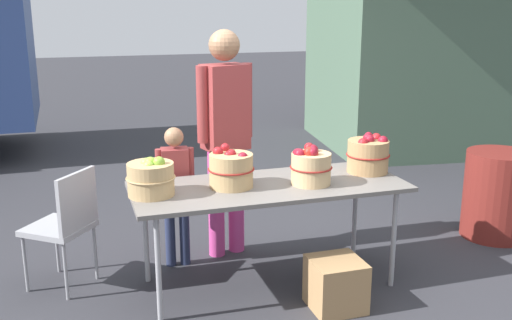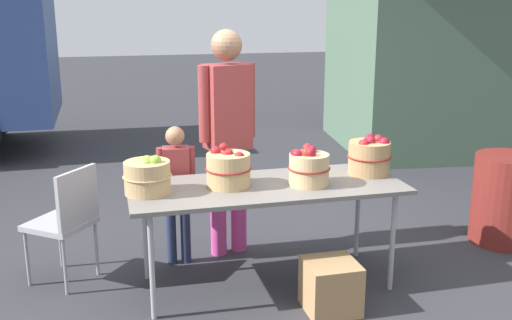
{
  "view_description": "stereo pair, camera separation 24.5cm",
  "coord_description": "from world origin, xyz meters",
  "views": [
    {
      "loc": [
        -1.28,
        -3.73,
        1.97
      ],
      "look_at": [
        0.0,
        0.3,
        0.85
      ],
      "focal_mm": 41.71,
      "sensor_mm": 36.0,
      "label": 1
    },
    {
      "loc": [
        -1.04,
        -3.8,
        1.97
      ],
      "look_at": [
        0.0,
        0.3,
        0.85
      ],
      "focal_mm": 41.71,
      "sensor_mm": 36.0,
      "label": 2
    }
  ],
  "objects": [
    {
      "name": "produce_crate",
      "position": [
        0.31,
        -0.47,
        0.17
      ],
      "size": [
        0.34,
        0.34,
        0.34
      ],
      "primitive_type": "cube",
      "color": "#A87F51",
      "rests_on": "ground"
    },
    {
      "name": "vendor_adult",
      "position": [
        -0.14,
        0.63,
        1.05
      ],
      "size": [
        0.46,
        0.31,
        1.78
      ],
      "rotation": [
        0.0,
        0.0,
        3.38
      ],
      "color": "#CC3F8C",
      "rests_on": "ground"
    },
    {
      "name": "trash_barrel",
      "position": [
        2.17,
        0.27,
        0.38
      ],
      "size": [
        0.57,
        0.57,
        0.75
      ],
      "primitive_type": "cylinder",
      "color": "maroon",
      "rests_on": "ground"
    },
    {
      "name": "food_kiosk",
      "position": [
        3.65,
        3.62,
        1.38
      ],
      "size": [
        3.82,
        3.29,
        2.74
      ],
      "rotation": [
        0.0,
        0.0,
        -0.12
      ],
      "color": "#47604C",
      "rests_on": "ground"
    },
    {
      "name": "apple_basket_red_2",
      "position": [
        0.8,
        0.08,
        0.88
      ],
      "size": [
        0.32,
        0.32,
        0.29
      ],
      "color": "#A87F51",
      "rests_on": "market_table"
    },
    {
      "name": "market_table",
      "position": [
        0.0,
        0.0,
        0.71
      ],
      "size": [
        1.9,
        0.76,
        0.75
      ],
      "color": "slate",
      "rests_on": "ground"
    },
    {
      "name": "ground_plane",
      "position": [
        0.0,
        0.0,
        0.0
      ],
      "size": [
        40.0,
        40.0,
        0.0
      ],
      "primitive_type": "plane",
      "color": "#2D2D33"
    },
    {
      "name": "apple_basket_red_0",
      "position": [
        -0.26,
        0.03,
        0.87
      ],
      "size": [
        0.32,
        0.32,
        0.28
      ],
      "color": "tan",
      "rests_on": "market_table"
    },
    {
      "name": "apple_basket_green_0",
      "position": [
        -0.81,
        0.01,
        0.87
      ],
      "size": [
        0.32,
        0.32,
        0.26
      ],
      "color": "tan",
      "rests_on": "market_table"
    },
    {
      "name": "folding_chair",
      "position": [
        -1.37,
        0.37,
        0.51
      ],
      "size": [
        0.56,
        0.56,
        0.86
      ],
      "rotation": [
        0.0,
        0.0,
        4.05
      ],
      "color": "#99999E",
      "rests_on": "ground"
    },
    {
      "name": "apple_basket_red_1",
      "position": [
        0.28,
        -0.07,
        0.88
      ],
      "size": [
        0.3,
        0.3,
        0.28
      ],
      "color": "tan",
      "rests_on": "market_table"
    },
    {
      "name": "child_customer",
      "position": [
        -0.57,
        0.52,
        0.64
      ],
      "size": [
        0.29,
        0.16,
        1.09
      ],
      "rotation": [
        0.0,
        0.0,
        3.05
      ],
      "color": "#262D4C",
      "rests_on": "ground"
    }
  ]
}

